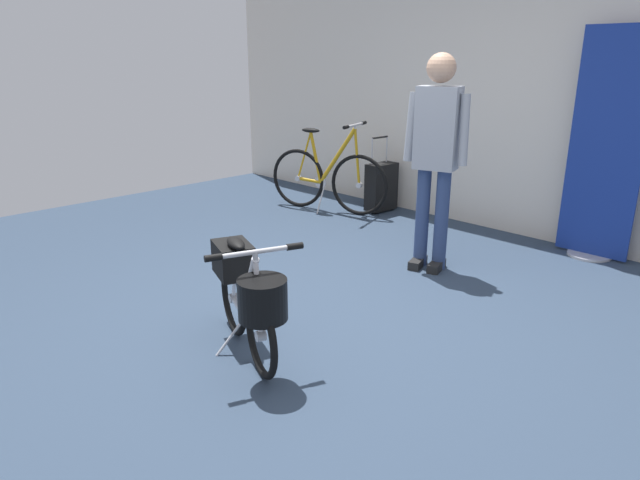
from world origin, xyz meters
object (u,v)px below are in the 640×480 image
Objects in this scene: folding_bike_foreground at (247,294)px; display_bike_left at (328,178)px; rolling_suitcase at (381,186)px; floor_banner_stand at (604,157)px; visitor_near_wall at (436,149)px.

folding_bike_foreground is 3.27m from display_bike_left.
folding_bike_foreground is 1.16× the size of rolling_suitcase.
folding_bike_foreground is (-0.71, -3.18, -0.47)m from floor_banner_stand.
folding_bike_foreground is at bearing -63.13° from rolling_suitcase.
visitor_near_wall is (1.84, -0.66, 0.60)m from display_bike_left.
visitor_near_wall is at bearing -124.24° from floor_banner_stand.
display_bike_left is 0.60m from rolling_suitcase.
visitor_near_wall is at bearing 93.65° from folding_bike_foreground.
visitor_near_wall is at bearing -19.60° from display_bike_left.
display_bike_left reaches higher than rolling_suitcase.
floor_banner_stand reaches higher than folding_bike_foreground.
display_bike_left is (-1.96, 2.61, -0.02)m from folding_bike_foreground.
visitor_near_wall reaches higher than folding_bike_foreground.
folding_bike_foreground is 0.70× the size of display_bike_left.
floor_banner_stand is at bearing 11.95° from display_bike_left.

